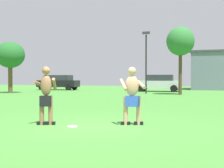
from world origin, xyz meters
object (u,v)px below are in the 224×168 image
player_with_cap (46,93)px  car_black_mid_lot (59,82)px  player_in_blue (132,94)px  car_silver_near_post (159,83)px  tree_behind_players (10,55)px  frisbee (72,127)px  tree_left_field (180,42)px  lamp_post (146,55)px

player_with_cap → car_black_mid_lot: 25.33m
player_with_cap → player_in_blue: (2.29, 0.76, -0.04)m
car_silver_near_post → tree_behind_players: 13.70m
frisbee → car_black_mid_lot: (-12.61, 22.57, 0.81)m
car_black_mid_lot → tree_left_field: size_ratio=0.85×
lamp_post → tree_left_field: (2.88, -0.85, 0.89)m
car_black_mid_lot → frisbee: bearing=-60.8°
player_in_blue → frisbee: player_in_blue is taller
lamp_post → car_silver_near_post: bearing=86.1°
player_in_blue → tree_behind_players: tree_behind_players is taller
car_silver_near_post → tree_left_field: bearing=-63.0°
lamp_post → tree_left_field: 3.13m
player_with_cap → lamp_post: 18.01m
player_with_cap → car_black_mid_lot: (-11.74, 22.44, -0.07)m
car_silver_near_post → car_black_mid_lot: (-10.86, 0.38, 0.00)m
tree_left_field → frisbee: bearing=-92.8°
car_silver_near_post → lamp_post: size_ratio=0.87×
car_black_mid_lot → lamp_post: size_ratio=0.87×
frisbee → tree_behind_players: 20.50m
tree_behind_players → player_in_blue: bearing=-44.3°
player_in_blue → car_black_mid_lot: bearing=122.9°
player_with_cap → tree_behind_players: tree_behind_players is taller
player_with_cap → car_silver_near_post: player_with_cap is taller
car_black_mid_lot → lamp_post: bearing=-23.6°
frisbee → tree_left_field: 17.61m
player_in_blue → player_with_cap: bearing=-161.8°
car_silver_near_post → car_black_mid_lot: same height
player_with_cap → frisbee: size_ratio=5.74×
lamp_post → tree_left_field: size_ratio=0.97×
player_with_cap → player_in_blue: size_ratio=1.02×
lamp_post → tree_left_field: tree_left_field is taller
player_in_blue → lamp_post: 17.58m
player_with_cap → frisbee: 1.25m
car_silver_near_post → tree_left_field: size_ratio=0.85×
car_silver_near_post → tree_behind_players: bearing=-149.0°
car_silver_near_post → car_black_mid_lot: 10.86m
frisbee → lamp_post: bearing=96.5°
lamp_post → tree_behind_players: size_ratio=1.16×
player_in_blue → tree_behind_players: (-14.74, 14.37, 2.37)m
frisbee → lamp_post: size_ratio=0.06×
frisbee → car_silver_near_post: bearing=94.5°
player_with_cap → tree_behind_players: (-12.45, 15.12, 2.33)m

